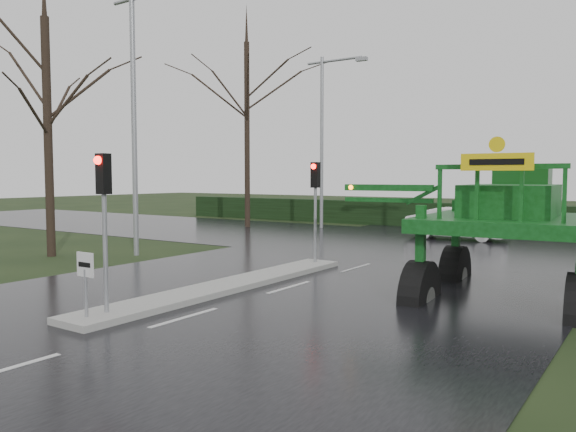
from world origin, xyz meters
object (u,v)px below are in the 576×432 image
Objects in this scene: traffic_signal_near at (104,198)px; traffic_signal_mid at (315,190)px; crop_sprayer at (424,206)px; white_sedan at (456,240)px; street_light_left_near at (139,98)px; street_light_left_far at (326,126)px; keep_left_sign at (85,274)px.

traffic_signal_near and traffic_signal_mid have the same top height.
crop_sprayer is 14.02m from white_sedan.
street_light_left_near is 12.30m from crop_sprayer.
crop_sprayer is 1.90× the size of white_sedan.
traffic_signal_near reaches higher than white_sedan.
street_light_left_near is (-6.89, 7.01, 3.40)m from traffic_signal_near.
crop_sprayer reaches higher than white_sedan.
street_light_left_far is (-6.89, 21.01, 3.40)m from traffic_signal_near.
crop_sprayer is at bearing -52.40° from street_light_left_far.
traffic_signal_mid is at bearing 12.21° from street_light_left_near.
traffic_signal_mid reaches higher than keep_left_sign.
keep_left_sign is at bearing -90.00° from traffic_signal_mid.
white_sedan is (8.29, -1.77, -5.99)m from street_light_left_far.
traffic_signal_mid is at bearing 90.00° from keep_left_sign.
street_light_left_near is 15.94m from white_sedan.
white_sedan is (8.29, 12.23, -5.99)m from street_light_left_near.
crop_sprayer is at bearing 52.93° from keep_left_sign.
street_light_left_far reaches higher than traffic_signal_mid.
traffic_signal_mid is (0.00, 8.99, 1.53)m from keep_left_sign.
traffic_signal_near is 1.00× the size of traffic_signal_mid.
keep_left_sign is 0.15× the size of crop_sprayer.
white_sedan is at bearing 55.89° from street_light_left_near.
traffic_signal_near is 10.40m from street_light_left_near.
white_sedan is (-3.39, 13.40, -2.33)m from crop_sprayer.
keep_left_sign is 23.11m from street_light_left_far.
street_light_left_near is at bearing 139.91° from white_sedan.
crop_sprayer reaches higher than traffic_signal_near.
traffic_signal_mid is 14.68m from street_light_left_far.
keep_left_sign is 0.38× the size of traffic_signal_near.
crop_sprayer is (11.68, -15.17, -3.66)m from street_light_left_far.
crop_sprayer is (11.68, -1.17, -3.66)m from street_light_left_near.
crop_sprayer is (4.78, -2.66, -0.26)m from traffic_signal_mid.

